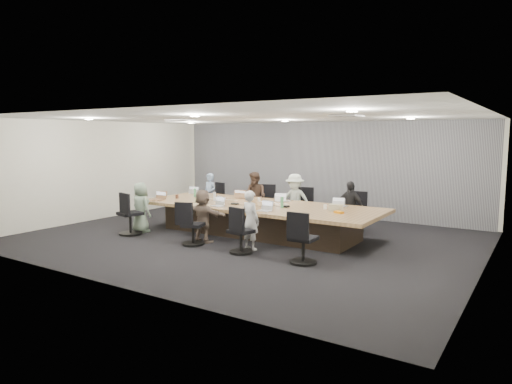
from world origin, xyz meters
The scene contains 41 objects.
floor centered at (0.00, 0.00, 0.00)m, with size 10.00×8.00×0.00m, color black.
ceiling centered at (0.00, 0.00, 2.80)m, with size 10.00×8.00×0.00m, color white.
wall_back centered at (0.00, 4.00, 1.40)m, with size 10.00×2.80×0.00m, color beige.
wall_front centered at (0.00, -4.00, 1.40)m, with size 10.00×2.80×0.00m, color beige.
wall_left centered at (-5.00, 0.00, 1.40)m, with size 8.00×2.80×0.00m, color beige.
wall_right centered at (5.00, 0.00, 1.40)m, with size 8.00×2.80×0.00m, color beige.
curtain centered at (0.00, 3.92, 1.40)m, with size 9.80×0.04×2.80m, color gray.
conference_table centered at (0.00, 0.50, 0.40)m, with size 6.00×2.20×0.74m.
chair_0 centered at (-2.57, 2.20, 0.37)m, with size 0.49×0.49×0.73m, color black, non-canonical shape.
chair_1 centered at (-0.95, 2.20, 0.40)m, with size 0.55×0.55×0.81m, color black, non-canonical shape.
chair_2 centered at (0.28, 2.20, 0.40)m, with size 0.54×0.54×0.79m, color black, non-canonical shape.
chair_3 centered at (1.81, 2.20, 0.38)m, with size 0.52×0.52×0.77m, color black, non-canonical shape.
chair_4 centered at (-2.60, -1.20, 0.43)m, with size 0.59×0.59×0.87m, color black, non-canonical shape.
chair_5 centered at (-0.62, -1.20, 0.37)m, with size 0.50×0.50×0.74m, color black, non-canonical shape.
chair_6 centered at (0.66, -1.20, 0.38)m, with size 0.51×0.51×0.75m, color black, non-canonical shape.
chair_7 centered at (2.08, -1.20, 0.40)m, with size 0.54×0.54×0.80m, color black, non-canonical shape.
person_0 centered at (-2.57, 1.85, 0.64)m, with size 0.47×0.31×1.29m, color #809ABF.
laptop_0 centered at (-2.57, 1.30, 0.75)m, with size 0.35×0.24×0.02m, color #B2B2B7.
person_1 centered at (-0.95, 1.85, 0.70)m, with size 0.68×0.53×1.39m, color #453126.
laptop_1 centered at (-0.95, 1.30, 0.75)m, with size 0.35×0.24×0.02m, color #8C6647.
person_2 centered at (0.28, 1.85, 0.70)m, with size 0.90×0.52×1.39m, color #B1BEB2.
laptop_2 centered at (0.28, 1.30, 0.75)m, with size 0.30×0.21×0.02m, color #B2B2B7.
person_3 centered at (1.81, 1.85, 0.64)m, with size 0.75×0.31×1.29m, color black.
laptop_3 centered at (1.81, 1.30, 0.75)m, with size 0.29×0.20×0.02m, color #B2B2B7.
person_4 centered at (-2.60, -0.85, 0.62)m, with size 0.61×0.40×1.25m, color gray.
laptop_4 centered at (-2.60, -0.30, 0.75)m, with size 0.34×0.23×0.02m, color #8C6647.
person_5 centered at (-0.62, -0.85, 0.60)m, with size 1.11×0.35×1.20m, color brown.
laptop_5 centered at (-0.62, -0.30, 0.75)m, with size 0.31×0.21×0.02m, color #B2B2B7.
person_6 centered at (0.66, -0.85, 0.63)m, with size 0.46×0.30×1.26m, color #BEBEC0.
laptop_6 centered at (0.66, -0.30, 0.75)m, with size 0.29×0.20×0.02m, color #B2B2B7.
bottle_green_left centered at (-2.18, 0.72, 0.86)m, with size 0.06×0.06×0.23m, color #499661.
bottle_green_right centered at (0.75, 0.33, 0.87)m, with size 0.07×0.07×0.25m, color #499661.
bottle_clear centered at (-1.27, 0.42, 0.85)m, with size 0.06×0.06×0.21m, color silver.
cup_white_far centered at (-0.26, 0.94, 0.78)m, with size 0.07×0.07×0.09m, color white.
cup_white_near centered at (1.66, 0.72, 0.79)m, with size 0.07×0.07×0.09m, color white.
mug_brown centered at (-2.38, 0.23, 0.79)m, with size 0.08×0.08×0.10m, color brown.
mic_left centered at (-0.46, 0.17, 0.76)m, with size 0.17×0.11×0.03m, color black.
mic_right centered at (0.76, 0.50, 0.76)m, with size 0.16×0.11×0.03m, color black.
stapler centered at (0.41, 0.27, 0.77)m, with size 0.15×0.04×0.06m, color black.
canvas_bag centered at (1.98, 0.57, 0.81)m, with size 0.28×0.17×0.15m, color tan.
snack_packet centered at (2.14, 0.35, 0.76)m, with size 0.19×0.13×0.04m, color #D37205.
Camera 1 is at (5.85, -8.71, 2.38)m, focal length 32.00 mm.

